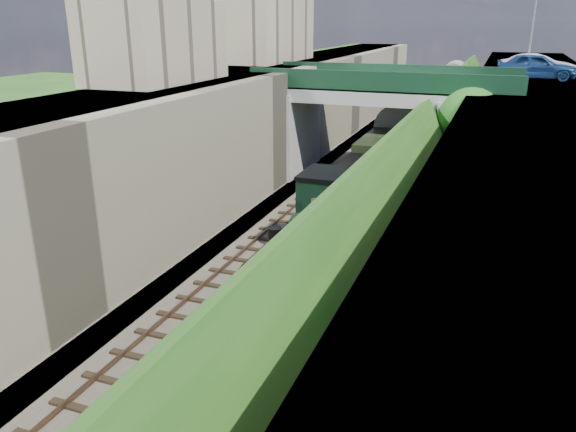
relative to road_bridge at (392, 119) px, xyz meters
The scene contains 20 objects.
ground 24.36m from the road_bridge, 92.25° to the right, with size 160.00×160.00×0.00m, color #1E4714.
trackbed 5.72m from the road_bridge, 103.28° to the right, with size 10.00×90.00×0.20m, color #473F38.
retaining_wall 7.61m from the road_bridge, 148.17° to the right, with size 1.00×90.00×7.00m, color #756B56.
street_plateau_left 10.73m from the road_bridge, 158.09° to the right, with size 6.00×90.00×7.00m, color #262628.
street_plateau_right 9.49m from the road_bridge, 25.06° to the right, with size 8.00×90.00×6.25m, color #262628.
embankment_slope 5.74m from the road_bridge, 42.77° to the right, with size 4.86×91.53×6.58m.
track_left 6.27m from the road_bridge, 126.35° to the right, with size 2.50×90.00×0.20m.
track_right 5.54m from the road_bridge, 86.34° to the right, with size 2.50×90.00×0.20m.
road_bridge is the anchor object (origin of this frame).
building_far 14.21m from the road_bridge, 152.33° to the left, with size 5.00×10.00×6.00m, color gray.
building_near 15.27m from the road_bridge, 136.24° to the right, with size 4.00×8.00×4.00m, color gray.
tree 5.72m from the road_bridge, 29.26° to the right, with size 3.60×3.80×6.60m.
lamppost 12.25m from the road_bridge, 44.75° to the left, with size 0.87×0.15×6.00m.
car_blue 10.72m from the road_bridge, 36.64° to the left, with size 2.03×5.03×1.72m, color navy.
car_silver 11.64m from the road_bridge, 41.69° to the left, with size 1.70×4.87×1.61m, color silver.
locomotive 16.77m from the road_bridge, 89.12° to the right, with size 3.10×10.22×3.83m.
tender 9.58m from the road_bridge, 88.42° to the right, with size 2.70×6.00×3.05m.
coach_front 3.92m from the road_bridge, 85.62° to the left, with size 2.90×18.00×3.70m.
coach_middle 22.24m from the road_bridge, 89.34° to the left, with size 2.90×18.00×3.70m.
coach_rear 40.99m from the road_bridge, 89.64° to the left, with size 2.90×18.00×3.70m.
Camera 1 is at (7.30, -11.56, 10.07)m, focal length 35.00 mm.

